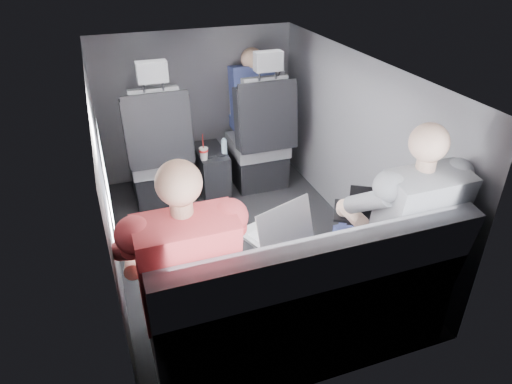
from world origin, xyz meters
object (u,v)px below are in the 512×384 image
object	(u,v)px
water_bottle	(224,147)
passenger_rear_left	(184,272)
center_console	(211,171)
front_seat_left	(159,160)
soda_cup	(204,153)
laptop_black	(369,211)
rear_bench	(302,309)
front_seat_right	(260,145)
passenger_front_right	(252,99)
laptop_white	(187,255)
passenger_rear_right	(399,225)
laptop_silver	(278,229)

from	to	relation	value
water_bottle	passenger_rear_left	size ratio (longest dim) A/B	0.11
center_console	water_bottle	bearing A→B (deg)	-46.54
front_seat_left	soda_cup	xyz separation A→B (m)	(0.36, -0.12, 0.06)
front_seat_left	water_bottle	xyz separation A→B (m)	(0.55, -0.07, 0.07)
center_console	laptop_black	bearing A→B (deg)	-71.36
rear_bench	laptop_black	bearing A→B (deg)	28.80
front_seat_right	passenger_rear_left	bearing A→B (deg)	-120.11
passenger_front_right	front_seat_left	bearing A→B (deg)	-164.28
passenger_front_right	laptop_black	bearing A→B (deg)	-87.34
front_seat_right	soda_cup	world-z (taller)	front_seat_right
passenger_rear_left	rear_bench	bearing A→B (deg)	-8.94
laptop_white	water_bottle	bearing A→B (deg)	67.69
soda_cup	passenger_rear_right	size ratio (longest dim) A/B	0.18
center_console	laptop_silver	size ratio (longest dim) A/B	1.10
front_seat_right	laptop_silver	distance (m)	1.68
front_seat_left	rear_bench	xyz separation A→B (m)	(0.45, -1.90, -0.09)
laptop_black	water_bottle	bearing A→B (deg)	106.45
soda_cup	water_bottle	bearing A→B (deg)	14.92
rear_bench	passenger_rear_left	bearing A→B (deg)	171.06
passenger_rear_right	soda_cup	bearing A→B (deg)	112.66
laptop_white	passenger_rear_left	distance (m)	0.16
center_console	laptop_white	distance (m)	1.84
laptop_black	center_console	bearing A→B (deg)	108.64
soda_cup	water_bottle	world-z (taller)	soda_cup
water_bottle	passenger_front_right	xyz separation A→B (m)	(0.37, 0.32, 0.28)
passenger_rear_left	passenger_rear_right	distance (m)	1.21
rear_bench	center_console	bearing A→B (deg)	90.00
soda_cup	laptop_black	world-z (taller)	laptop_black
laptop_white	passenger_rear_left	bearing A→B (deg)	-106.77
front_seat_right	rear_bench	distance (m)	1.96
laptop_black	passenger_front_right	bearing A→B (deg)	92.66
water_bottle	passenger_rear_right	world-z (taller)	passenger_rear_right
front_seat_left	laptop_white	world-z (taller)	front_seat_left
laptop_white	laptop_black	distance (m)	1.11
front_seat_left	soda_cup	world-z (taller)	front_seat_left
center_console	rear_bench	world-z (taller)	rear_bench
water_bottle	passenger_front_right	distance (m)	0.56
front_seat_left	passenger_rear_right	distance (m)	2.11
passenger_rear_left	passenger_front_right	world-z (taller)	passenger_rear_left
center_console	soda_cup	world-z (taller)	soda_cup
center_console	rear_bench	xyz separation A→B (m)	(-0.00, -1.94, 0.11)
passenger_rear_right	passenger_front_right	bearing A→B (deg)	94.02
front_seat_left	passenger_front_right	bearing A→B (deg)	15.72
laptop_silver	passenger_front_right	distance (m)	1.92
laptop_white	passenger_rear_left	world-z (taller)	passenger_rear_left
front_seat_right	passenger_rear_left	world-z (taller)	passenger_rear_left
water_bottle	passenger_front_right	bearing A→B (deg)	41.46
front_seat_left	center_console	world-z (taller)	front_seat_left
center_console	water_bottle	size ratio (longest dim) A/B	3.34
water_bottle	center_console	bearing A→B (deg)	133.46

